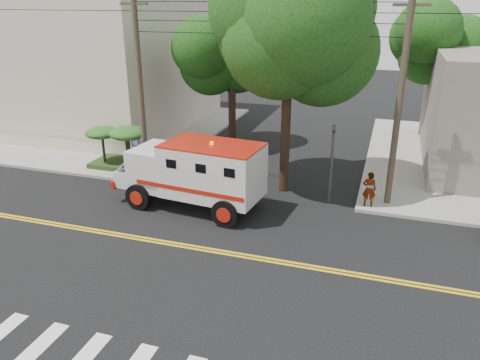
% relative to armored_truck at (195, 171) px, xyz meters
% --- Properties ---
extents(ground, '(100.00, 100.00, 0.00)m').
position_rel_armored_truck_xyz_m(ground, '(1.73, -3.37, -1.71)').
color(ground, black).
rests_on(ground, ground).
extents(sidewalk_nw, '(17.00, 17.00, 0.15)m').
position_rel_armored_truck_xyz_m(sidewalk_nw, '(-11.77, 10.13, -1.63)').
color(sidewalk_nw, gray).
rests_on(sidewalk_nw, ground).
extents(building_left, '(16.00, 14.00, 10.00)m').
position_rel_armored_truck_xyz_m(building_left, '(-13.77, 11.63, 3.44)').
color(building_left, beige).
rests_on(building_left, sidewalk_nw).
extents(utility_pole_left, '(0.28, 0.28, 9.00)m').
position_rel_armored_truck_xyz_m(utility_pole_left, '(-3.87, 2.63, 2.79)').
color(utility_pole_left, '#382D23').
rests_on(utility_pole_left, ground).
extents(utility_pole_right, '(0.28, 0.28, 9.00)m').
position_rel_armored_truck_xyz_m(utility_pole_right, '(8.03, 2.83, 2.79)').
color(utility_pole_right, '#382D23').
rests_on(utility_pole_right, ground).
extents(tree_main, '(6.08, 5.70, 9.85)m').
position_rel_armored_truck_xyz_m(tree_main, '(3.67, 2.84, 5.49)').
color(tree_main, black).
rests_on(tree_main, ground).
extents(tree_left, '(4.48, 4.20, 7.70)m').
position_rel_armored_truck_xyz_m(tree_left, '(-0.95, 8.42, 4.02)').
color(tree_left, black).
rests_on(tree_left, ground).
extents(tree_right, '(4.80, 4.50, 8.20)m').
position_rel_armored_truck_xyz_m(tree_right, '(10.57, 12.40, 4.39)').
color(tree_right, black).
rests_on(tree_right, ground).
extents(traffic_signal, '(0.15, 0.18, 3.60)m').
position_rel_armored_truck_xyz_m(traffic_signal, '(5.53, 2.23, 0.52)').
color(traffic_signal, '#3F3F42').
rests_on(traffic_signal, ground).
extents(accessibility_sign, '(0.45, 0.10, 2.02)m').
position_rel_armored_truck_xyz_m(accessibility_sign, '(-4.47, 2.81, -0.34)').
color(accessibility_sign, '#3F3F42').
rests_on(accessibility_sign, ground).
extents(palm_planter, '(3.52, 2.63, 2.36)m').
position_rel_armored_truck_xyz_m(palm_planter, '(-5.71, 3.26, -0.06)').
color(palm_planter, '#1E3314').
rests_on(palm_planter, sidewalk_nw).
extents(armored_truck, '(6.80, 3.21, 3.00)m').
position_rel_armored_truck_xyz_m(armored_truck, '(0.00, 0.00, 0.00)').
color(armored_truck, silver).
rests_on(armored_truck, ground).
extents(pedestrian_a, '(0.60, 0.41, 1.58)m').
position_rel_armored_truck_xyz_m(pedestrian_a, '(7.23, 2.13, -0.76)').
color(pedestrian_a, gray).
rests_on(pedestrian_a, sidewalk_ne).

